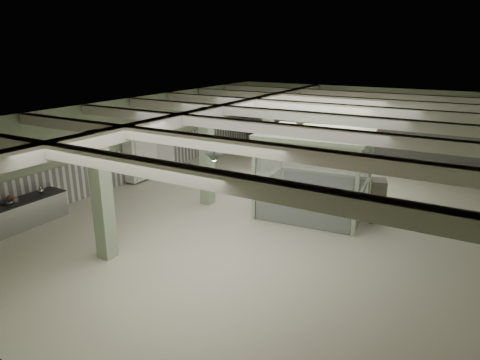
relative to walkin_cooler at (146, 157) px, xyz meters
The scene contains 28 objects.
floor 6.70m from the walkin_cooler, ahead, with size 20.00×20.00×0.00m, color beige.
ceiling 7.12m from the walkin_cooler, ahead, with size 14.00×20.00×0.02m, color beige.
wall_back 11.82m from the walkin_cooler, 55.83° to the left, with size 14.00×0.02×3.60m, color #A5B692.
wall_front 12.22m from the walkin_cooler, 57.11° to the right, with size 14.00×0.02×3.60m, color #A5B692.
wall_left 0.91m from the walkin_cooler, 147.29° to the right, with size 0.02×20.00×3.60m, color #A5B692.
wainscot_left 0.50m from the walkin_cooler, 145.48° to the right, with size 0.05×19.90×1.50m, color white.
wainscot_back 11.78m from the walkin_cooler, 55.76° to the left, with size 13.90×0.05×1.50m, color white.
girder 4.76m from the walkin_cooler, ahead, with size 0.45×19.90×0.40m, color beige.
beam_a 10.47m from the walkin_cooler, 49.45° to the right, with size 13.90×0.35×0.32m, color beige.
beam_b 8.78m from the walkin_cooler, 38.36° to the right, with size 13.90×0.35×0.32m, color beige.
beam_c 7.56m from the walkin_cooler, 22.49° to the right, with size 13.90×0.35×0.32m, color beige.
beam_d 7.05m from the walkin_cooler, ahead, with size 13.90×0.35×0.32m, color beige.
beam_e 7.40m from the walkin_cooler, 18.83° to the left, with size 13.90×0.35×0.32m, color beige.
beam_f 8.50m from the walkin_cooler, 35.69° to the left, with size 13.90×0.35×0.32m, color beige.
beam_g 10.12m from the walkin_cooler, 47.62° to the left, with size 13.90×0.35×0.32m, color beige.
column_a 7.52m from the walkin_cooler, 56.55° to the right, with size 0.42×0.42×3.60m, color #93AA89.
column_b 4.38m from the walkin_cooler, 16.76° to the right, with size 0.42×0.42×3.60m, color #93AA89.
column_c 5.64m from the walkin_cooler, 42.35° to the left, with size 0.42×0.42×3.60m, color #93AA89.
column_d 8.82m from the walkin_cooler, 62.01° to the left, with size 0.42×0.42×3.60m, color #93AA89.
pendant_front 9.08m from the walkin_cooler, 36.35° to the right, with size 0.44×0.44×0.22m, color #2E3D2D.
pendant_mid 7.41m from the walkin_cooler, ahead, with size 0.44×0.44×0.22m, color #2E3D2D.
pendant_back 9.09m from the walkin_cooler, 36.43° to the left, with size 0.44×0.44×0.22m, color #2E3D2D.
pitcher_near 5.35m from the walkin_cooler, 88.74° to the right, with size 0.18×0.21×0.26m, color #A9AAAD, non-canonical shape.
veg_colander 6.46m from the walkin_cooler, 90.17° to the right, with size 0.44×0.44×0.20m, color #3F3F44, non-canonical shape.
orange_bowl 6.27m from the walkin_cooler, 89.64° to the right, with size 0.25×0.25×0.09m, color #B2B2B7.
walkin_cooler is the anchor object (origin of this frame).
guard_booth 7.95m from the walkin_cooler, ahead, with size 3.91×3.41×2.93m.
filing_cabinet 10.04m from the walkin_cooler, ahead, with size 0.47×0.67×1.45m, color #58594A.
Camera 1 is at (6.20, -13.52, 5.69)m, focal length 32.00 mm.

